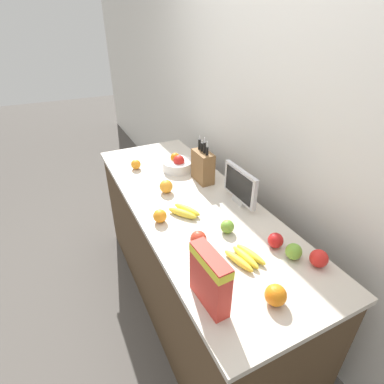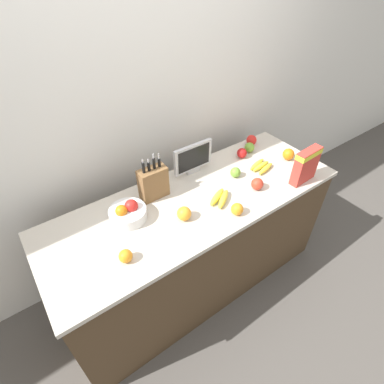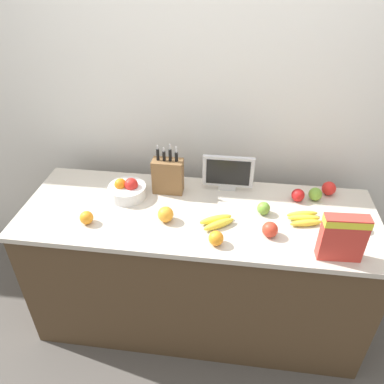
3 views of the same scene
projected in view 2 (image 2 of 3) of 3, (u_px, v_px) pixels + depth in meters
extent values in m
plane|color=#514C47|center=(195.00, 278.00, 2.48)|extent=(14.00, 14.00, 0.00)
cube|color=silver|center=(147.00, 106.00, 1.99)|extent=(9.00, 0.06, 2.60)
cube|color=#4C3823|center=(196.00, 245.00, 2.21)|extent=(1.95, 0.68, 0.86)
cube|color=beige|center=(197.00, 201.00, 1.92)|extent=(1.98, 0.71, 0.03)
cube|color=brown|center=(153.00, 183.00, 1.86)|extent=(0.18, 0.09, 0.21)
cylinder|color=black|center=(143.00, 168.00, 1.75)|extent=(0.02, 0.02, 0.07)
cube|color=silver|center=(143.00, 161.00, 1.72)|extent=(0.01, 0.00, 0.02)
cylinder|color=black|center=(149.00, 167.00, 1.77)|extent=(0.02, 0.02, 0.06)
cube|color=silver|center=(148.00, 161.00, 1.74)|extent=(0.01, 0.00, 0.03)
cylinder|color=black|center=(154.00, 164.00, 1.78)|extent=(0.02, 0.02, 0.07)
cube|color=silver|center=(153.00, 156.00, 1.75)|extent=(0.01, 0.00, 0.03)
cylinder|color=black|center=(159.00, 163.00, 1.80)|extent=(0.02, 0.02, 0.05)
cube|color=silver|center=(159.00, 156.00, 1.77)|extent=(0.01, 0.00, 0.04)
cube|color=#B7B7BC|center=(193.00, 171.00, 2.11)|extent=(0.10, 0.03, 0.03)
cube|color=#B7B7BC|center=(193.00, 157.00, 2.04)|extent=(0.30, 0.02, 0.20)
cube|color=black|center=(194.00, 158.00, 2.03)|extent=(0.25, 0.00, 0.16)
cube|color=red|center=(306.00, 166.00, 1.98)|extent=(0.21, 0.07, 0.24)
cube|color=yellow|center=(309.00, 154.00, 1.91)|extent=(0.21, 0.08, 0.04)
cylinder|color=silver|center=(128.00, 214.00, 1.76)|extent=(0.22, 0.22, 0.07)
sphere|color=red|center=(131.00, 206.00, 1.74)|extent=(0.08, 0.08, 0.08)
sphere|color=orange|center=(121.00, 211.00, 1.71)|extent=(0.07, 0.07, 0.07)
ellipsoid|color=yellow|center=(266.00, 169.00, 2.13)|extent=(0.18, 0.08, 0.04)
ellipsoid|color=yellow|center=(261.00, 166.00, 2.15)|extent=(0.18, 0.06, 0.04)
ellipsoid|color=yellow|center=(257.00, 164.00, 2.17)|extent=(0.18, 0.08, 0.04)
ellipsoid|color=yellow|center=(223.00, 199.00, 1.88)|extent=(0.17, 0.14, 0.04)
ellipsoid|color=yellow|center=(217.00, 197.00, 1.89)|extent=(0.18, 0.12, 0.04)
sphere|color=red|center=(242.00, 153.00, 2.24)|extent=(0.08, 0.08, 0.08)
sphere|color=#6B9E33|center=(249.00, 147.00, 2.30)|extent=(0.08, 0.08, 0.08)
sphere|color=red|center=(251.00, 140.00, 2.38)|extent=(0.08, 0.08, 0.08)
sphere|color=#6B9E33|center=(235.00, 172.00, 2.06)|extent=(0.07, 0.07, 0.07)
sphere|color=red|center=(257.00, 184.00, 1.96)|extent=(0.08, 0.08, 0.08)
sphere|color=orange|center=(237.00, 209.00, 1.78)|extent=(0.08, 0.08, 0.08)
sphere|color=orange|center=(184.00, 214.00, 1.75)|extent=(0.09, 0.09, 0.09)
sphere|color=orange|center=(288.00, 154.00, 2.22)|extent=(0.09, 0.09, 0.09)
sphere|color=orange|center=(126.00, 256.00, 1.52)|extent=(0.07, 0.07, 0.07)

